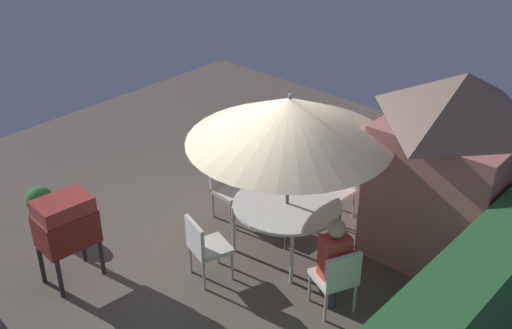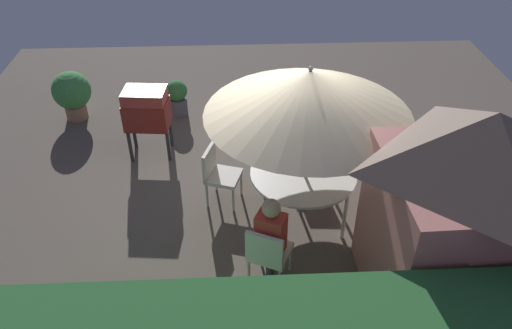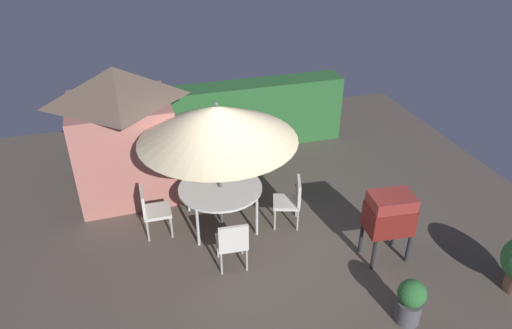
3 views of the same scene
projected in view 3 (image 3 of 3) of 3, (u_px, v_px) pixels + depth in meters
name	position (u px, v px, depth m)	size (l,w,h in m)	color
ground_plane	(260.00, 241.00, 8.02)	(11.00, 11.00, 0.00)	brown
hedge_backdrop	(215.00, 119.00, 10.53)	(5.92, 0.66, 1.51)	#28602D
garden_shed	(122.00, 131.00, 8.73)	(1.96, 1.82, 2.56)	#B26B60
patio_table	(220.00, 189.00, 8.12)	(1.46, 1.46, 0.75)	white
patio_umbrella	(217.00, 123.00, 7.48)	(2.64, 2.64, 2.33)	#4C4C51
bbq_grill	(389.00, 214.00, 7.25)	(0.74, 0.56, 1.20)	maroon
chair_near_shed	(235.00, 160.00, 9.38)	(0.61, 0.61, 0.90)	silver
chair_far_side	(152.00, 209.00, 7.94)	(0.47, 0.47, 0.90)	silver
chair_toward_hedge	(232.00, 241.00, 7.20)	(0.49, 0.50, 0.90)	silver
chair_toward_house	(291.00, 199.00, 8.19)	(0.58, 0.58, 0.90)	silver
potted_plant_by_shed	(410.00, 301.00, 6.35)	(0.39, 0.39, 0.70)	#4C4C51
person_in_red	(234.00, 151.00, 9.18)	(0.41, 0.36, 1.26)	#CC3D33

